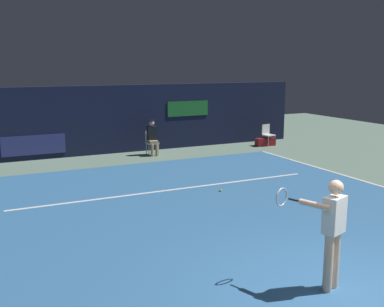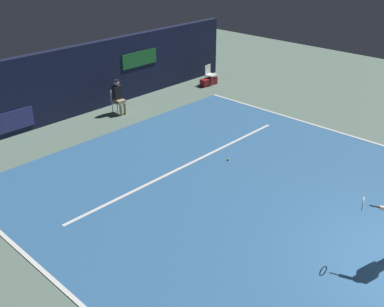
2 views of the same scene
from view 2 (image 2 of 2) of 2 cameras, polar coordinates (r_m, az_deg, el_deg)
ground_plane at (r=12.54m, az=5.76°, el=-4.42°), size 32.63×32.63×0.00m
court_surface at (r=12.54m, az=5.76°, el=-4.40°), size 10.99×11.18×0.01m
line_sideline_left at (r=16.75m, az=17.39°, el=2.78°), size 0.10×11.18×0.01m
line_sideline_right at (r=9.64m, az=-15.62°, el=-16.39°), size 0.10×11.18×0.01m
line_service at (r=13.64m, az=-0.69°, el=-1.47°), size 8.57×0.10×0.01m
back_wall at (r=17.54m, az=-15.07°, el=8.64°), size 16.21×0.33×2.60m
line_judge_on_chair at (r=17.57m, az=-9.27°, el=7.13°), size 0.47×0.55×1.32m
courtside_chair_near at (r=20.90m, az=2.28°, el=10.07°), size 0.49×0.47×0.88m
tennis_ball at (r=13.96m, az=4.61°, el=-0.74°), size 0.07×0.07×0.07m
equipment_bag at (r=20.84m, az=2.12°, el=9.04°), size 0.86×0.37×0.32m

